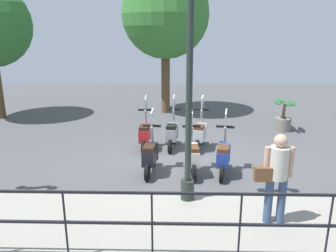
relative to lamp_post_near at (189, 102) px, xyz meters
The scene contains 13 objects.
ground_plane 3.19m from the lamp_post_near, ahead, with size 28.00×28.00×0.00m, color #4C4C4F.
promenade_walkway 2.16m from the lamp_post_near, behind, with size 2.20×20.00×0.15m.
fence_railing 2.17m from the lamp_post_near, behind, with size 0.04×16.03×1.07m.
lamp_post_near is the anchor object (origin of this frame).
pedestrian_with_bag 1.93m from the lamp_post_near, 118.70° to the right, with size 0.32×0.65×1.59m.
tree_distant 8.19m from the lamp_post_near, ahead, with size 3.52×3.52×5.78m.
potted_palm 6.55m from the lamp_post_near, 33.54° to the right, with size 1.06×0.66×1.05m.
scooter_near_0 2.38m from the lamp_post_near, 31.11° to the right, with size 1.22×0.49×1.54m.
scooter_near_1 2.22m from the lamp_post_near, ahead, with size 1.23×0.44×1.54m.
scooter_near_2 2.38m from the lamp_post_near, 28.94° to the left, with size 1.23×0.44×1.54m.
scooter_far_0 3.73m from the lamp_post_near, ahead, with size 1.22×0.51×1.54m.
scooter_far_1 3.73m from the lamp_post_near, ahead, with size 1.23×0.45×1.54m.
scooter_far_2 3.78m from the lamp_post_near, 19.37° to the left, with size 1.23×0.44×1.54m.
Camera 1 is at (-8.24, 0.29, 3.30)m, focal length 35.00 mm.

